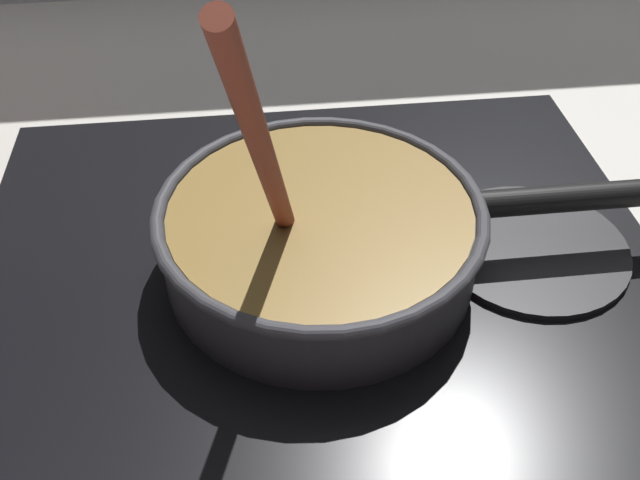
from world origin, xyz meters
TOP-DOWN VIEW (x-y plane):
  - hob_plate at (-0.04, 0.20)m, footprint 0.56×0.48m
  - burner_ring at (-0.04, 0.20)m, footprint 0.19×0.19m
  - spare_burner at (0.14, 0.20)m, footprint 0.16×0.16m
  - cooking_pan at (-0.03, 0.20)m, footprint 0.42×0.28m

SIDE VIEW (x-z plane):
  - hob_plate at x=-0.04m, z-range 0.00..0.01m
  - spare_burner at x=0.14m, z-range 0.01..0.02m
  - burner_ring at x=-0.04m, z-range 0.01..0.02m
  - cooking_pan at x=-0.03m, z-range -0.10..0.19m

